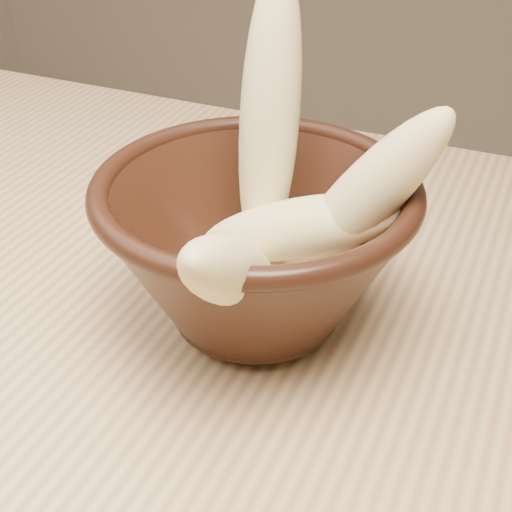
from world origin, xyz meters
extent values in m
cube|color=tan|center=(0.00, 0.00, 0.73)|extent=(1.20, 0.80, 0.04)
cylinder|color=tan|center=(-0.54, 0.34, 0.35)|extent=(0.05, 0.05, 0.71)
cylinder|color=black|center=(-0.03, 0.03, 0.76)|extent=(0.10, 0.10, 0.01)
cylinder|color=black|center=(-0.03, 0.03, 0.78)|extent=(0.09, 0.09, 0.01)
torus|color=black|center=(-0.03, 0.03, 0.86)|extent=(0.22, 0.22, 0.01)
cylinder|color=beige|center=(-0.03, 0.03, 0.79)|extent=(0.12, 0.12, 0.02)
ellipsoid|color=#F8DF92|center=(-0.03, 0.07, 0.90)|extent=(0.05, 0.09, 0.21)
ellipsoid|color=#F8DF92|center=(0.04, 0.04, 0.86)|extent=(0.13, 0.06, 0.16)
ellipsoid|color=#F8DF92|center=(0.00, 0.03, 0.84)|extent=(0.15, 0.07, 0.08)
ellipsoid|color=#F8DF92|center=(-0.01, -0.04, 0.85)|extent=(0.07, 0.16, 0.14)
camera|label=1|loc=(0.14, -0.35, 1.09)|focal=50.00mm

